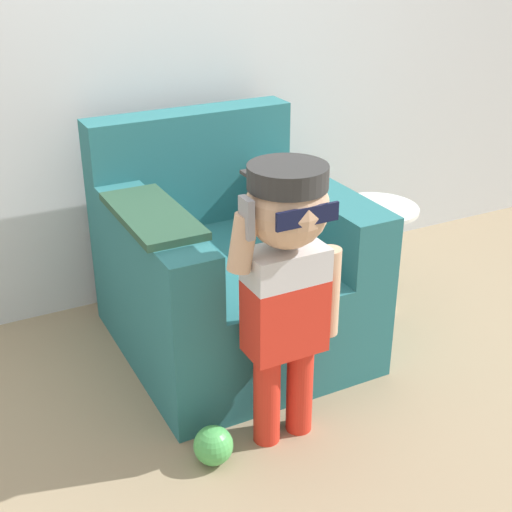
{
  "coord_description": "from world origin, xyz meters",
  "views": [
    {
      "loc": [
        -1.04,
        -2.38,
        1.76
      ],
      "look_at": [
        0.09,
        -0.21,
        0.59
      ],
      "focal_mm": 50.0,
      "sensor_mm": 36.0,
      "label": 1
    }
  ],
  "objects_px": {
    "toy_ball": "(213,445)",
    "armchair": "(228,271)",
    "person_child": "(287,266)",
    "side_table": "(373,249)"
  },
  "relations": [
    {
      "from": "toy_ball",
      "to": "armchair",
      "type": "bearing_deg",
      "value": 60.66
    },
    {
      "from": "person_child",
      "to": "toy_ball",
      "type": "distance_m",
      "value": 0.7
    },
    {
      "from": "side_table",
      "to": "armchair",
      "type": "bearing_deg",
      "value": 175.17
    },
    {
      "from": "armchair",
      "to": "side_table",
      "type": "bearing_deg",
      "value": -4.83
    },
    {
      "from": "side_table",
      "to": "toy_ball",
      "type": "bearing_deg",
      "value": -150.25
    },
    {
      "from": "side_table",
      "to": "toy_ball",
      "type": "height_order",
      "value": "side_table"
    },
    {
      "from": "person_child",
      "to": "toy_ball",
      "type": "height_order",
      "value": "person_child"
    },
    {
      "from": "person_child",
      "to": "side_table",
      "type": "xyz_separation_m",
      "value": [
        0.84,
        0.63,
        -0.38
      ]
    },
    {
      "from": "armchair",
      "to": "side_table",
      "type": "height_order",
      "value": "armchair"
    },
    {
      "from": "person_child",
      "to": "toy_ball",
      "type": "relative_size",
      "value": 7.42
    }
  ]
}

